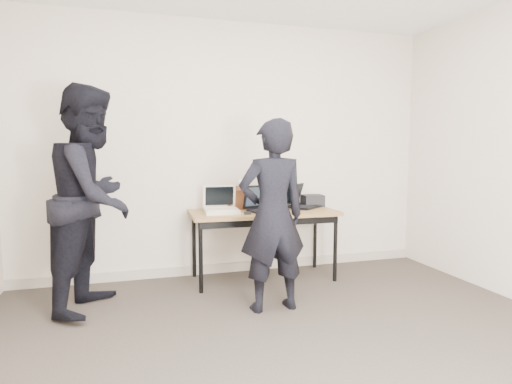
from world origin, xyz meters
name	(u,v)px	position (x,y,z in m)	size (l,w,h in m)	color
room	(317,152)	(0.00, 0.00, 1.35)	(4.60, 4.60, 2.80)	#3E362F
desk	(264,217)	(0.26, 1.88, 0.66)	(1.51, 0.69, 0.72)	olive
laptop_beige	(221,207)	(-0.18, 1.89, 0.77)	(0.35, 0.35, 0.27)	beige
laptop_center	(264,205)	(0.26, 1.87, 0.78)	(0.43, 0.42, 0.26)	black
laptop_right	(301,202)	(0.74, 2.04, 0.78)	(0.47, 0.47, 0.25)	black
leather_satchel	(241,197)	(0.08, 2.11, 0.85)	(0.37, 0.21, 0.25)	#5D2F18
tissue	(244,182)	(0.11, 2.11, 1.00)	(0.13, 0.10, 0.08)	white
equipment_box	(313,201)	(0.89, 2.07, 0.78)	(0.22, 0.19, 0.13)	black
power_brick	(248,213)	(0.04, 1.71, 0.73)	(0.07, 0.04, 0.03)	black
cables	(268,210)	(0.31, 1.88, 0.72)	(1.16, 0.42, 0.01)	silver
person_typist	(272,216)	(0.09, 1.07, 0.80)	(0.59, 0.38, 1.61)	black
person_observer	(93,198)	(-1.35, 1.55, 0.95)	(0.92, 0.72, 1.89)	black
baseboard	(231,267)	(0.00, 2.23, 0.05)	(4.50, 0.03, 0.10)	#B1A492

